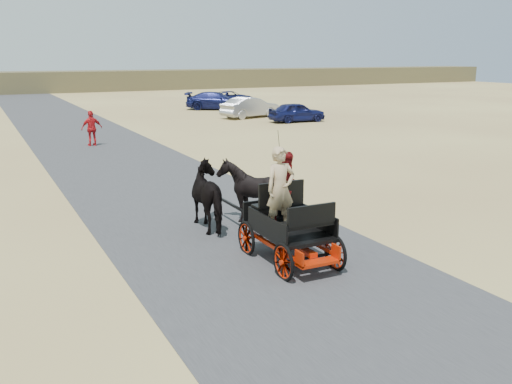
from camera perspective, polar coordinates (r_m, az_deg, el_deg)
name	(u,v)px	position (r m, az deg, el deg)	size (l,w,h in m)	color
ground	(264,261)	(12.52, 0.83, -6.88)	(140.00, 140.00, 0.00)	tan
road	(264,260)	(12.52, 0.83, -6.86)	(6.00, 140.00, 0.01)	#38383A
ridge_far	(18,82)	(72.67, -22.68, 10.08)	(140.00, 6.00, 2.40)	brown
carriage	(289,245)	(12.40, 3.33, -5.34)	(1.30, 2.40, 0.72)	black
horse_left	(212,196)	(14.62, -4.39, -0.41)	(0.91, 2.01, 1.70)	black
horse_right	(251,192)	(15.06, -0.51, 0.04)	(1.37, 1.54, 1.70)	black
driver_man	(280,189)	(12.00, 2.46, 0.29)	(0.66, 0.43, 1.80)	tan
passenger_woman	(288,187)	(12.73, 3.23, 0.54)	(0.77, 0.60, 1.58)	#660C0F
pedestrian	(92,128)	(29.08, -16.10, 6.14)	(1.01, 0.42, 1.73)	red
car_a	(297,112)	(38.22, 4.11, 7.97)	(1.53, 3.80, 1.29)	navy
car_b	(250,107)	(40.74, -0.59, 8.46)	(1.53, 4.39, 1.45)	#B2B2B7
car_c	(216,101)	(46.81, -3.99, 9.09)	(1.99, 4.90, 1.42)	navy
car_d	(232,98)	(51.78, -2.44, 9.41)	(1.96, 4.25, 1.18)	navy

